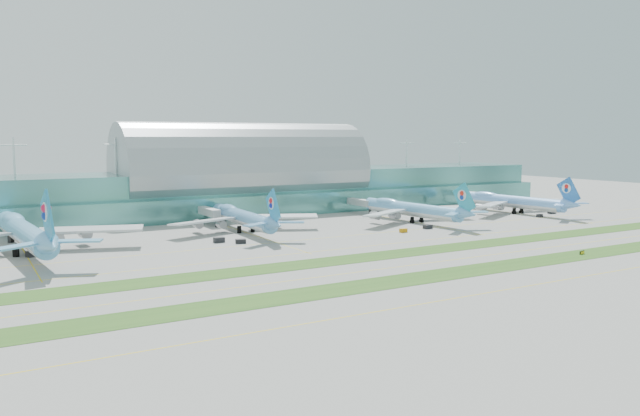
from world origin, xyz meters
TOP-DOWN VIEW (x-y plane):
  - ground at (0.00, 0.00)m, footprint 700.00×700.00m
  - terminal at (0.01, 128.79)m, footprint 340.00×69.10m
  - grass_strip_near at (0.00, -28.00)m, footprint 420.00×12.00m
  - grass_strip_far at (0.00, 2.00)m, footprint 420.00×12.00m
  - taxiline_a at (0.00, -48.00)m, footprint 420.00×0.35m
  - taxiline_b at (0.00, -14.00)m, footprint 420.00×0.35m
  - taxiline_c at (0.00, 18.00)m, footprint 420.00×0.35m
  - taxiline_d at (0.00, 40.00)m, footprint 420.00×0.35m
  - airliner_a at (-103.13, 61.10)m, footprint 72.34×82.39m
  - airliner_b at (-26.14, 69.75)m, footprint 60.08×68.20m
  - airliner_c at (47.43, 59.21)m, footprint 59.78×68.09m
  - airliner_d at (109.53, 60.46)m, footprint 60.50×68.91m
  - gse_b at (-101.75, 53.49)m, footprint 3.94×3.22m
  - gse_c at (-43.26, 49.82)m, footprint 3.59×2.23m
  - gse_d at (-37.60, 44.20)m, footprint 3.86×2.88m
  - gse_e at (25.85, 36.20)m, footprint 2.91×1.58m
  - gse_f at (40.24, 39.16)m, footprint 3.69×2.44m
  - gse_g at (107.74, 41.74)m, footprint 3.18×2.31m
  - gse_h at (123.23, 47.85)m, footprint 3.99×2.31m
  - taxiway_sign_east at (45.94, -27.54)m, footprint 2.64×0.80m

SIDE VIEW (x-z plane):
  - ground at x=0.00m, z-range 0.00..0.00m
  - taxiline_a at x=0.00m, z-range 0.00..0.01m
  - taxiline_b at x=0.00m, z-range 0.00..0.01m
  - taxiline_c at x=0.00m, z-range 0.00..0.01m
  - taxiline_d at x=0.00m, z-range 0.00..0.01m
  - grass_strip_near at x=0.00m, z-range 0.00..0.08m
  - grass_strip_far at x=0.00m, z-range 0.00..0.08m
  - taxiway_sign_east at x=45.94m, z-range -0.01..1.11m
  - gse_g at x=107.74m, z-range 0.00..1.36m
  - gse_d at x=-37.60m, z-range 0.00..1.49m
  - gse_e at x=25.85m, z-range 0.00..1.50m
  - gse_f at x=40.24m, z-range 0.00..1.57m
  - gse_h at x=123.23m, z-range 0.00..1.63m
  - gse_c at x=-43.26m, z-range 0.00..1.77m
  - gse_b at x=-101.75m, z-range 0.00..1.83m
  - airliner_c at x=47.43m, z-range -3.59..15.14m
  - airliner_b at x=-26.14m, z-range -3.60..15.18m
  - airliner_d at x=109.53m, z-range -3.63..15.33m
  - airliner_a at x=-103.13m, z-range -4.34..18.32m
  - terminal at x=0.01m, z-range -3.77..32.23m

